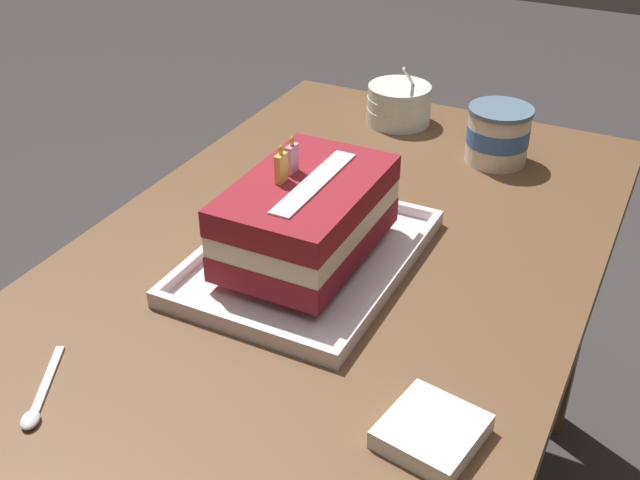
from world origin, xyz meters
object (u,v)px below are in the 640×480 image
at_px(serving_spoon_near_tray, 37,404).
at_px(foil_tray, 307,259).
at_px(bowl_stack, 399,104).
at_px(napkin_pile, 432,431).
at_px(birthday_cake, 307,216).
at_px(ice_cream_tub, 498,134).

bearing_deg(serving_spoon_near_tray, foil_tray, -19.22).
bearing_deg(serving_spoon_near_tray, bowl_stack, -4.18).
bearing_deg(napkin_pile, birthday_cake, 48.80).
distance_m(foil_tray, birthday_cake, 0.07).
bearing_deg(bowl_stack, ice_cream_tub, -110.43).
relative_size(foil_tray, bowl_stack, 2.98).
distance_m(birthday_cake, ice_cream_tub, 0.46).
relative_size(birthday_cake, bowl_stack, 2.10).
bearing_deg(foil_tray, birthday_cake, 90.00).
bearing_deg(serving_spoon_near_tray, ice_cream_tub, -18.91).
bearing_deg(foil_tray, napkin_pile, -131.20).
distance_m(birthday_cake, bowl_stack, 0.52).
distance_m(foil_tray, serving_spoon_near_tray, 0.41).
height_order(birthday_cake, ice_cream_tub, birthday_cake).
xyz_separation_m(bowl_stack, napkin_pile, (-0.75, -0.34, -0.02)).
xyz_separation_m(foil_tray, bowl_stack, (0.51, 0.07, 0.03)).
height_order(foil_tray, bowl_stack, bowl_stack).
bearing_deg(foil_tray, serving_spoon_near_tray, 160.78).
height_order(ice_cream_tub, serving_spoon_near_tray, ice_cream_tub).
bearing_deg(ice_cream_tub, serving_spoon_near_tray, 161.09).
relative_size(foil_tray, ice_cream_tub, 3.34).
distance_m(birthday_cake, napkin_pile, 0.36).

